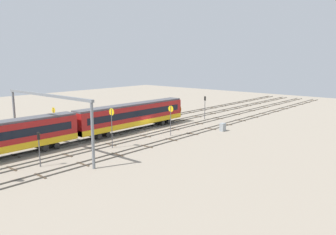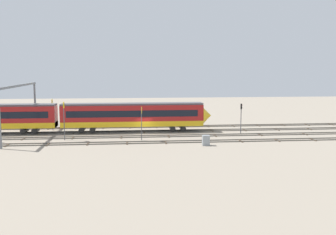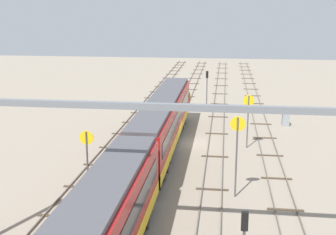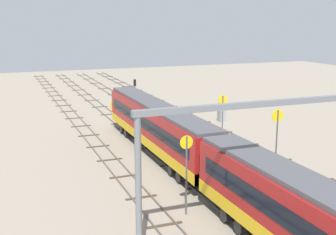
{
  "view_description": "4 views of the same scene",
  "coord_description": "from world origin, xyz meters",
  "px_view_note": "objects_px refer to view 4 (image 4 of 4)",
  "views": [
    {
      "loc": [
        -43.4,
        -41.87,
        13.04
      ],
      "look_at": [
        4.76,
        -0.16,
        1.82
      ],
      "focal_mm": 36.18,
      "sensor_mm": 36.0,
      "label": 1
    },
    {
      "loc": [
        -2.22,
        -63.31,
        11.06
      ],
      "look_at": [
        3.85,
        -0.59,
        2.81
      ],
      "focal_mm": 41.34,
      "sensor_mm": 36.0,
      "label": 2
    },
    {
      "loc": [
        -42.34,
        -3.17,
        13.18
      ],
      "look_at": [
        1.65,
        2.49,
        2.18
      ],
      "focal_mm": 47.89,
      "sensor_mm": 36.0,
      "label": 3
    },
    {
      "loc": [
        -41.49,
        16.78,
        12.9
      ],
      "look_at": [
        1.62,
        -0.07,
        2.69
      ],
      "focal_mm": 47.31,
      "sensor_mm": 36.0,
      "label": 4
    }
  ],
  "objects_px": {
    "speed_sign_near_foreground": "(277,134)",
    "signal_light_trackside_departure": "(135,92)",
    "speed_sign_far_trackside": "(223,111)",
    "relay_cabinet": "(221,116)",
    "overhead_gantry": "(293,129)",
    "speed_sign_mid_trackside": "(186,164)"
  },
  "relations": [
    {
      "from": "speed_sign_near_foreground",
      "to": "signal_light_trackside_departure",
      "type": "xyz_separation_m",
      "value": [
        28.4,
        3.29,
        -0.64
      ]
    },
    {
      "from": "speed_sign_near_foreground",
      "to": "signal_light_trackside_departure",
      "type": "bearing_deg",
      "value": 6.62
    },
    {
      "from": "signal_light_trackside_departure",
      "to": "speed_sign_near_foreground",
      "type": "bearing_deg",
      "value": -173.38
    },
    {
      "from": "speed_sign_near_foreground",
      "to": "speed_sign_far_trackside",
      "type": "xyz_separation_m",
      "value": [
        11.68,
        -1.31,
        -0.44
      ]
    },
    {
      "from": "speed_sign_near_foreground",
      "to": "relay_cabinet",
      "type": "xyz_separation_m",
      "value": [
        20.63,
        -6.03,
        -3.16
      ]
    },
    {
      "from": "speed_sign_far_trackside",
      "to": "relay_cabinet",
      "type": "bearing_deg",
      "value": -27.8
    },
    {
      "from": "relay_cabinet",
      "to": "speed_sign_far_trackside",
      "type": "bearing_deg",
      "value": 152.2
    },
    {
      "from": "overhead_gantry",
      "to": "speed_sign_near_foreground",
      "type": "xyz_separation_m",
      "value": [
        7.6,
        -4.27,
        -2.51
      ]
    },
    {
      "from": "speed_sign_near_foreground",
      "to": "signal_light_trackside_departure",
      "type": "height_order",
      "value": "speed_sign_near_foreground"
    },
    {
      "from": "overhead_gantry",
      "to": "speed_sign_far_trackside",
      "type": "distance_m",
      "value": 20.28
    },
    {
      "from": "overhead_gantry",
      "to": "signal_light_trackside_departure",
      "type": "height_order",
      "value": "overhead_gantry"
    },
    {
      "from": "signal_light_trackside_departure",
      "to": "relay_cabinet",
      "type": "bearing_deg",
      "value": -129.77
    },
    {
      "from": "overhead_gantry",
      "to": "signal_light_trackside_departure",
      "type": "xyz_separation_m",
      "value": [
        35.99,
        -0.97,
        -3.15
      ]
    },
    {
      "from": "overhead_gantry",
      "to": "speed_sign_far_trackside",
      "type": "xyz_separation_m",
      "value": [
        19.27,
        -5.57,
        -2.94
      ]
    },
    {
      "from": "speed_sign_mid_trackside",
      "to": "relay_cabinet",
      "type": "height_order",
      "value": "speed_sign_mid_trackside"
    },
    {
      "from": "speed_sign_far_trackside",
      "to": "speed_sign_near_foreground",
      "type": "bearing_deg",
      "value": 173.6
    },
    {
      "from": "speed_sign_mid_trackside",
      "to": "signal_light_trackside_departure",
      "type": "bearing_deg",
      "value": -11.15
    },
    {
      "from": "speed_sign_mid_trackside",
      "to": "speed_sign_far_trackside",
      "type": "bearing_deg",
      "value": -35.52
    },
    {
      "from": "overhead_gantry",
      "to": "speed_sign_mid_trackside",
      "type": "height_order",
      "value": "overhead_gantry"
    },
    {
      "from": "overhead_gantry",
      "to": "signal_light_trackside_departure",
      "type": "relative_size",
      "value": 4.09
    },
    {
      "from": "speed_sign_near_foreground",
      "to": "speed_sign_far_trackside",
      "type": "distance_m",
      "value": 11.76
    },
    {
      "from": "overhead_gantry",
      "to": "speed_sign_near_foreground",
      "type": "height_order",
      "value": "overhead_gantry"
    }
  ]
}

